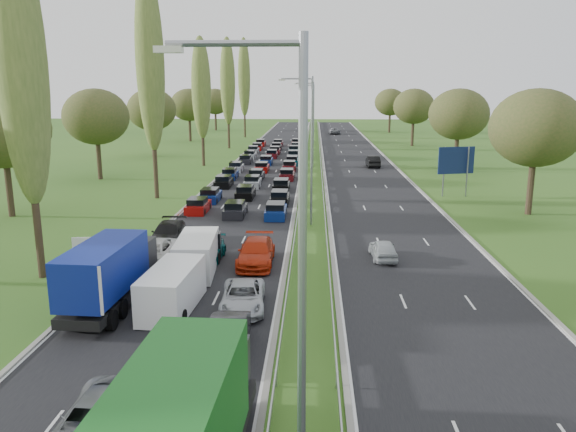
{
  "coord_description": "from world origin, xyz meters",
  "views": [
    {
      "loc": [
        4.71,
        -2.25,
        11.02
      ],
      "look_at": [
        2.74,
        39.62,
        1.5
      ],
      "focal_mm": 35.0,
      "sensor_mm": 36.0,
      "label": 1
    }
  ],
  "objects_px": {
    "blue_lorry": "(111,272)",
    "near_car_2": "(151,254)",
    "white_van_front": "(173,287)",
    "info_sign": "(85,249)",
    "white_van_rear": "(198,254)",
    "direction_sign": "(456,163)",
    "near_car_3": "(168,233)"
  },
  "relations": [
    {
      "from": "blue_lorry",
      "to": "near_car_2",
      "type": "bearing_deg",
      "value": 92.39
    },
    {
      "from": "white_van_front",
      "to": "info_sign",
      "type": "bearing_deg",
      "value": 142.93
    },
    {
      "from": "white_van_front",
      "to": "near_car_2",
      "type": "bearing_deg",
      "value": 117.74
    },
    {
      "from": "white_van_rear",
      "to": "info_sign",
      "type": "relative_size",
      "value": 2.65
    },
    {
      "from": "blue_lorry",
      "to": "direction_sign",
      "type": "height_order",
      "value": "direction_sign"
    },
    {
      "from": "white_van_rear",
      "to": "direction_sign",
      "type": "xyz_separation_m",
      "value": [
        21.78,
        25.83,
        2.42
      ]
    },
    {
      "from": "white_van_rear",
      "to": "direction_sign",
      "type": "relative_size",
      "value": 1.07
    },
    {
      "from": "white_van_front",
      "to": "info_sign",
      "type": "height_order",
      "value": "white_van_front"
    },
    {
      "from": "info_sign",
      "to": "direction_sign",
      "type": "xyz_separation_m",
      "value": [
        28.8,
        25.85,
        2.2
      ]
    },
    {
      "from": "blue_lorry",
      "to": "info_sign",
      "type": "distance_m",
      "value": 6.97
    },
    {
      "from": "near_car_2",
      "to": "info_sign",
      "type": "distance_m",
      "value": 4.0
    },
    {
      "from": "near_car_2",
      "to": "info_sign",
      "type": "relative_size",
      "value": 2.71
    },
    {
      "from": "white_van_rear",
      "to": "direction_sign",
      "type": "distance_m",
      "value": 33.87
    },
    {
      "from": "blue_lorry",
      "to": "info_sign",
      "type": "bearing_deg",
      "value": 125.65
    },
    {
      "from": "white_van_front",
      "to": "near_car_3",
      "type": "bearing_deg",
      "value": 108.98
    },
    {
      "from": "near_car_3",
      "to": "blue_lorry",
      "type": "bearing_deg",
      "value": -92.33
    },
    {
      "from": "near_car_2",
      "to": "info_sign",
      "type": "xyz_separation_m",
      "value": [
        -3.82,
        -1.02,
        0.56
      ]
    },
    {
      "from": "blue_lorry",
      "to": "direction_sign",
      "type": "distance_m",
      "value": 40.42
    },
    {
      "from": "near_car_3",
      "to": "direction_sign",
      "type": "distance_m",
      "value": 32.12
    },
    {
      "from": "near_car_3",
      "to": "info_sign",
      "type": "bearing_deg",
      "value": -123.56
    },
    {
      "from": "near_car_3",
      "to": "white_van_front",
      "type": "xyz_separation_m",
      "value": [
        3.4,
        -12.06,
        0.33
      ]
    },
    {
      "from": "near_car_3",
      "to": "direction_sign",
      "type": "relative_size",
      "value": 1.03
    },
    {
      "from": "near_car_2",
      "to": "near_car_3",
      "type": "relative_size",
      "value": 1.06
    },
    {
      "from": "near_car_2",
      "to": "white_van_rear",
      "type": "height_order",
      "value": "white_van_rear"
    },
    {
      "from": "near_car_2",
      "to": "white_van_front",
      "type": "relative_size",
      "value": 1.04
    },
    {
      "from": "near_car_2",
      "to": "white_van_front",
      "type": "bearing_deg",
      "value": -64.16
    },
    {
      "from": "near_car_3",
      "to": "near_car_2",
      "type": "bearing_deg",
      "value": -90.59
    },
    {
      "from": "near_car_2",
      "to": "direction_sign",
      "type": "distance_m",
      "value": 35.32
    },
    {
      "from": "near_car_2",
      "to": "white_van_front",
      "type": "height_order",
      "value": "white_van_front"
    },
    {
      "from": "direction_sign",
      "to": "white_van_front",
      "type": "bearing_deg",
      "value": -124.46
    },
    {
      "from": "near_car_3",
      "to": "info_sign",
      "type": "distance_m",
      "value": 7.13
    },
    {
      "from": "near_car_3",
      "to": "white_van_rear",
      "type": "bearing_deg",
      "value": -63.91
    }
  ]
}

